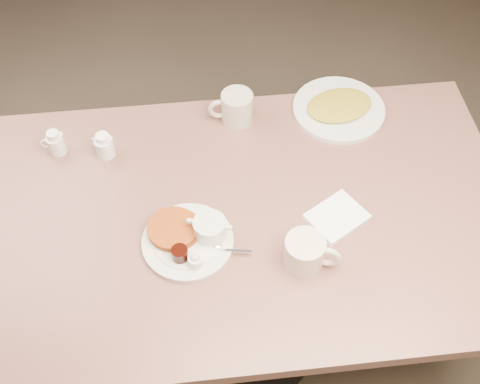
{
  "coord_description": "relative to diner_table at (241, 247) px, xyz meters",
  "views": [
    {
      "loc": [
        -0.11,
        -0.95,
        2.09
      ],
      "look_at": [
        0.0,
        0.02,
        0.82
      ],
      "focal_mm": 45.4,
      "sensor_mm": 36.0,
      "label": 1
    }
  ],
  "objects": [
    {
      "name": "hash_plate",
      "position": [
        0.35,
        0.36,
        0.18
      ],
      "size": [
        0.35,
        0.35,
        0.04
      ],
      "color": "silver",
      "rests_on": "diner_table"
    },
    {
      "name": "diner_table",
      "position": [
        0.0,
        0.0,
        0.0
      ],
      "size": [
        1.5,
        0.9,
        0.75
      ],
      "color": "#84564C",
      "rests_on": "ground"
    },
    {
      "name": "creamer_left",
      "position": [
        -0.51,
        0.28,
        0.21
      ],
      "size": [
        0.08,
        0.07,
        0.08
      ],
      "color": "white",
      "rests_on": "diner_table"
    },
    {
      "name": "main_plate",
      "position": [
        -0.14,
        -0.07,
        0.19
      ],
      "size": [
        0.31,
        0.3,
        0.07
      ],
      "color": "silver",
      "rests_on": "diner_table"
    },
    {
      "name": "coffee_mug_near",
      "position": [
        0.15,
        -0.17,
        0.22
      ],
      "size": [
        0.16,
        0.13,
        0.09
      ],
      "color": "beige",
      "rests_on": "diner_table"
    },
    {
      "name": "coffee_mug_far",
      "position": [
        0.02,
        0.36,
        0.22
      ],
      "size": [
        0.14,
        0.1,
        0.1
      ],
      "color": "#BBB2A0",
      "rests_on": "diner_table"
    },
    {
      "name": "creamer_right",
      "position": [
        -0.37,
        0.26,
        0.21
      ],
      "size": [
        0.07,
        0.06,
        0.08
      ],
      "color": "white",
      "rests_on": "diner_table"
    },
    {
      "name": "room",
      "position": [
        0.0,
        0.0,
        0.82
      ],
      "size": [
        7.04,
        8.04,
        2.84
      ],
      "color": "#4C3F33",
      "rests_on": "ground"
    },
    {
      "name": "napkin",
      "position": [
        0.25,
        -0.05,
        0.18
      ],
      "size": [
        0.18,
        0.17,
        0.02
      ],
      "color": "white",
      "rests_on": "diner_table"
    }
  ]
}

